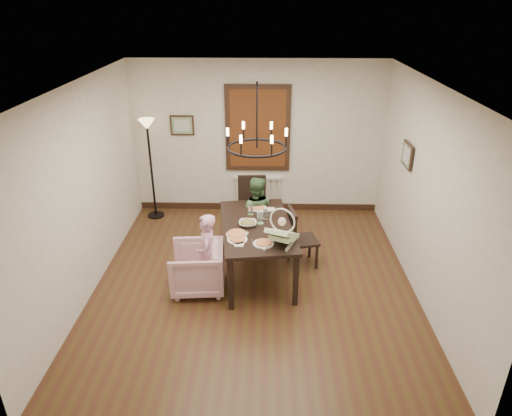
{
  "coord_description": "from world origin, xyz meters",
  "views": [
    {
      "loc": [
        0.15,
        -5.48,
        3.78
      ],
      "look_at": [
        0.02,
        0.31,
        1.05
      ],
      "focal_mm": 32.0,
      "sensor_mm": 36.0,
      "label": 1
    }
  ],
  "objects_px": {
    "chair_right": "(303,237)",
    "armchair": "(197,268)",
    "elderly_woman": "(207,261)",
    "seated_man": "(255,220)",
    "dining_table": "(257,230)",
    "chair_far": "(252,209)",
    "floor_lamp": "(152,171)",
    "baby_bouncer": "(282,232)",
    "drinking_glass": "(260,217)"
  },
  "relations": [
    {
      "from": "armchair",
      "to": "elderly_woman",
      "type": "xyz_separation_m",
      "value": [
        0.15,
        -0.06,
        0.15
      ]
    },
    {
      "from": "chair_far",
      "to": "floor_lamp",
      "type": "bearing_deg",
      "value": 153.85
    },
    {
      "from": "baby_bouncer",
      "to": "chair_right",
      "type": "bearing_deg",
      "value": 89.69
    },
    {
      "from": "elderly_woman",
      "to": "seated_man",
      "type": "relative_size",
      "value": 0.95
    },
    {
      "from": "dining_table",
      "to": "baby_bouncer",
      "type": "height_order",
      "value": "baby_bouncer"
    },
    {
      "from": "floor_lamp",
      "to": "baby_bouncer",
      "type": "bearing_deg",
      "value": -46.58
    },
    {
      "from": "floor_lamp",
      "to": "chair_right",
      "type": "bearing_deg",
      "value": -31.45
    },
    {
      "from": "floor_lamp",
      "to": "chair_far",
      "type": "bearing_deg",
      "value": -23.16
    },
    {
      "from": "baby_bouncer",
      "to": "elderly_woman",
      "type": "bearing_deg",
      "value": -159.21
    },
    {
      "from": "drinking_glass",
      "to": "floor_lamp",
      "type": "distance_m",
      "value": 2.67
    },
    {
      "from": "drinking_glass",
      "to": "dining_table",
      "type": "bearing_deg",
      "value": -114.21
    },
    {
      "from": "elderly_woman",
      "to": "floor_lamp",
      "type": "xyz_separation_m",
      "value": [
        -1.27,
        2.35,
        0.41
      ]
    },
    {
      "from": "dining_table",
      "to": "chair_far",
      "type": "distance_m",
      "value": 1.13
    },
    {
      "from": "baby_bouncer",
      "to": "drinking_glass",
      "type": "distance_m",
      "value": 0.69
    },
    {
      "from": "drinking_glass",
      "to": "floor_lamp",
      "type": "xyz_separation_m",
      "value": [
        -1.98,
        1.79,
        0.02
      ]
    },
    {
      "from": "armchair",
      "to": "baby_bouncer",
      "type": "bearing_deg",
      "value": 80.48
    },
    {
      "from": "chair_far",
      "to": "baby_bouncer",
      "type": "distance_m",
      "value": 1.74
    },
    {
      "from": "seated_man",
      "to": "baby_bouncer",
      "type": "xyz_separation_m",
      "value": [
        0.38,
        -1.26,
        0.46
      ]
    },
    {
      "from": "baby_bouncer",
      "to": "drinking_glass",
      "type": "relative_size",
      "value": 3.65
    },
    {
      "from": "dining_table",
      "to": "armchair",
      "type": "height_order",
      "value": "dining_table"
    },
    {
      "from": "dining_table",
      "to": "chair_far",
      "type": "height_order",
      "value": "chair_far"
    },
    {
      "from": "chair_right",
      "to": "chair_far",
      "type": "bearing_deg",
      "value": 31.09
    },
    {
      "from": "elderly_woman",
      "to": "baby_bouncer",
      "type": "xyz_separation_m",
      "value": [
        1.01,
        -0.05,
        0.49
      ]
    },
    {
      "from": "armchair",
      "to": "dining_table",
      "type": "bearing_deg",
      "value": 112.14
    },
    {
      "from": "seated_man",
      "to": "elderly_woman",
      "type": "bearing_deg",
      "value": 65.8
    },
    {
      "from": "elderly_woman",
      "to": "baby_bouncer",
      "type": "relative_size",
      "value": 1.91
    },
    {
      "from": "baby_bouncer",
      "to": "drinking_glass",
      "type": "height_order",
      "value": "baby_bouncer"
    },
    {
      "from": "dining_table",
      "to": "floor_lamp",
      "type": "height_order",
      "value": "floor_lamp"
    },
    {
      "from": "chair_right",
      "to": "seated_man",
      "type": "bearing_deg",
      "value": 44.85
    },
    {
      "from": "chair_right",
      "to": "drinking_glass",
      "type": "relative_size",
      "value": 6.71
    },
    {
      "from": "elderly_woman",
      "to": "drinking_glass",
      "type": "relative_size",
      "value": 6.98
    },
    {
      "from": "seated_man",
      "to": "drinking_glass",
      "type": "distance_m",
      "value": 0.75
    },
    {
      "from": "chair_right",
      "to": "armchair",
      "type": "bearing_deg",
      "value": 101.61
    },
    {
      "from": "chair_far",
      "to": "chair_right",
      "type": "xyz_separation_m",
      "value": [
        0.79,
        -0.82,
        -0.06
      ]
    },
    {
      "from": "dining_table",
      "to": "baby_bouncer",
      "type": "xyz_separation_m",
      "value": [
        0.34,
        -0.51,
        0.25
      ]
    },
    {
      "from": "chair_far",
      "to": "seated_man",
      "type": "bearing_deg",
      "value": -83.26
    },
    {
      "from": "chair_far",
      "to": "baby_bouncer",
      "type": "xyz_separation_m",
      "value": [
        0.44,
        -1.62,
        0.45
      ]
    },
    {
      "from": "baby_bouncer",
      "to": "chair_far",
      "type": "bearing_deg",
      "value": 128.81
    },
    {
      "from": "chair_right",
      "to": "seated_man",
      "type": "distance_m",
      "value": 0.87
    },
    {
      "from": "dining_table",
      "to": "floor_lamp",
      "type": "distance_m",
      "value": 2.71
    },
    {
      "from": "dining_table",
      "to": "seated_man",
      "type": "height_order",
      "value": "seated_man"
    },
    {
      "from": "armchair",
      "to": "elderly_woman",
      "type": "relative_size",
      "value": 0.76
    },
    {
      "from": "floor_lamp",
      "to": "drinking_glass",
      "type": "bearing_deg",
      "value": -42.21
    },
    {
      "from": "chair_far",
      "to": "armchair",
      "type": "relative_size",
      "value": 1.44
    },
    {
      "from": "chair_right",
      "to": "elderly_woman",
      "type": "relative_size",
      "value": 0.96
    },
    {
      "from": "armchair",
      "to": "floor_lamp",
      "type": "xyz_separation_m",
      "value": [
        -1.11,
        2.29,
        0.57
      ]
    },
    {
      "from": "drinking_glass",
      "to": "chair_right",
      "type": "bearing_deg",
      "value": 15.97
    },
    {
      "from": "chair_far",
      "to": "armchair",
      "type": "distance_m",
      "value": 1.68
    },
    {
      "from": "chair_right",
      "to": "baby_bouncer",
      "type": "bearing_deg",
      "value": 143.23
    },
    {
      "from": "baby_bouncer",
      "to": "floor_lamp",
      "type": "relative_size",
      "value": 0.28
    }
  ]
}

